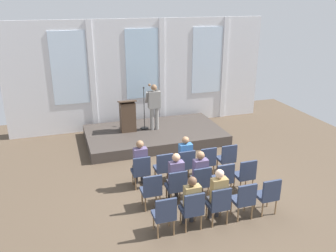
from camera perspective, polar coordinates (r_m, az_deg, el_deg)
ground_plane at (r=9.47m, az=4.40°, el=-10.79°), size 14.45×14.45×0.00m
rear_partition at (r=13.69m, az=-4.09°, el=8.53°), size 10.05×0.14×4.13m
stage_platform at (r=12.69m, az=-2.19°, el=-1.46°), size 4.81×2.74×0.36m
speaker at (r=12.44m, az=-2.29°, el=3.64°), size 0.50×0.69×1.66m
mic_stand at (r=12.71m, az=-3.85°, el=1.02°), size 0.28×0.28×1.55m
lectern at (r=12.48m, az=-6.56°, el=1.61°), size 0.60×0.48×1.16m
chair_r0_c0 at (r=9.46m, az=-4.40°, el=-7.09°), size 0.46×0.44×0.94m
audience_r0_c0 at (r=9.44m, az=-4.55°, el=-5.71°), size 0.36×0.39×1.36m
chair_r0_c1 at (r=9.61m, az=-0.69°, el=-6.58°), size 0.46×0.44×0.94m
chair_r0_c2 at (r=9.80m, az=2.89°, el=-6.05°), size 0.46×0.44×0.94m
audience_r0_c2 at (r=9.78m, az=2.74°, el=-4.83°), size 0.36×0.39×1.31m
chair_r0_c3 at (r=10.02m, az=6.31°, el=-5.52°), size 0.46×0.44×0.94m
chair_r0_c4 at (r=10.28m, az=9.57°, el=-5.01°), size 0.46×0.44×0.94m
chair_r1_c0 at (r=8.57m, az=-2.69°, el=-10.19°), size 0.46×0.44×0.94m
chair_r1_c1 at (r=8.73m, az=1.39°, el=-9.54°), size 0.46×0.44×0.94m
audience_r1_c1 at (r=8.69m, az=1.23°, el=-8.05°), size 0.36×0.39×1.36m
chair_r1_c2 at (r=8.94m, az=5.30°, el=-8.88°), size 0.46×0.44×0.94m
audience_r1_c2 at (r=8.91m, az=5.13°, el=-7.52°), size 0.36×0.39×1.32m
chair_r1_c3 at (r=9.18m, az=8.99°, el=-8.21°), size 0.46×0.44×0.94m
chair_r1_c4 at (r=9.46m, az=12.47°, el=-7.55°), size 0.46×0.44×0.94m
chair_r2_c0 at (r=7.71m, az=-0.55°, el=-13.97°), size 0.46×0.44×0.94m
chair_r2_c1 at (r=7.89m, az=3.98°, el=-13.14°), size 0.46×0.44×0.94m
audience_r2_c1 at (r=7.87m, az=3.78°, el=-11.75°), size 0.36×0.39×1.27m
chair_r2_c2 at (r=8.12m, az=8.25°, el=-12.27°), size 0.46×0.44×0.94m
audience_r2_c2 at (r=8.07m, az=8.08°, el=-10.72°), size 0.36×0.39×1.35m
chair_r2_c3 at (r=8.39m, az=12.25°, el=-11.40°), size 0.46×0.44×0.94m
chair_r2_c4 at (r=8.70m, az=15.96°, el=-10.54°), size 0.46×0.44×0.94m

